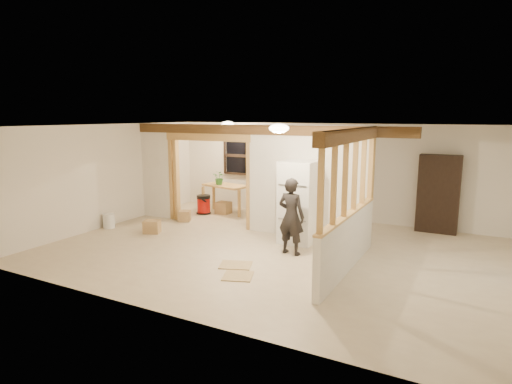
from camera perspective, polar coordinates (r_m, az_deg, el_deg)
The scene contains 28 objects.
floor at distance 8.77m, azimuth 2.52°, elevation -7.84°, with size 9.00×6.50×0.01m, color beige.
ceiling at distance 8.34m, azimuth 2.65°, elevation 8.75°, with size 9.00×6.50×0.01m, color white.
wall_back at distance 11.46m, azimuth 9.56°, elevation 2.75°, with size 9.00×0.01×2.50m, color silver.
wall_front at distance 5.76m, azimuth -11.42°, elevation -4.70°, with size 9.00×0.01×2.50m, color silver.
wall_left at distance 11.13m, azimuth -18.87°, elevation 2.12°, with size 0.01×6.50×2.50m, color silver.
partition_left_stub at distance 11.68m, azimuth -13.07°, elevation 2.77°, with size 0.90×0.12×2.50m, color white.
partition_center at distance 9.48m, azimuth 6.79°, elevation 1.27°, with size 2.80×0.12×2.50m, color white.
doorway_frame at distance 10.70m, azimuth -6.33°, elevation 1.49°, with size 2.46×0.14×2.20m, color tan.
header_beam_back at distance 9.86m, azimuth 0.34°, elevation 8.29°, with size 7.00×0.18×0.22m, color brown.
header_beam_right at distance 7.41m, azimuth 12.65°, elevation 7.40°, with size 0.18×3.30×0.22m, color brown.
pony_wall at distance 7.73m, azimuth 12.10°, elevation -6.65°, with size 0.12×3.20×1.00m, color white.
stud_partition at distance 7.48m, azimuth 12.43°, elevation 1.89°, with size 0.14×3.20×1.32m, color tan.
window_back at distance 12.41m, azimuth -2.02°, elevation 4.84°, with size 1.12×0.10×1.10m, color black.
ceiling_dome_main at distance 7.76m, azimuth 3.09°, elevation 8.49°, with size 0.36×0.36×0.16m, color #FFEABF.
ceiling_dome_util at distance 11.56m, azimuth -3.79°, elevation 9.05°, with size 0.32×0.32×0.14m, color #FFEABF.
hanging_bulb at distance 10.71m, azimuth -3.45°, elevation 7.36°, with size 0.07×0.07×0.07m, color #FFD88C.
refrigerator at distance 9.17m, azimuth 5.72°, elevation -1.35°, with size 0.73×0.70×1.76m, color white.
woman at distance 8.39m, azimuth 4.72°, elevation -3.25°, with size 0.56×0.36×1.53m, color black.
work_table at distance 12.00m, azimuth -4.04°, elevation -0.90°, with size 1.27×0.64×0.80m, color tan.
potted_plant at distance 11.93m, azimuth -4.87°, elevation 1.92°, with size 0.35×0.30×0.39m, color #2C6E2C.
shop_vac at distance 11.96m, azimuth -7.00°, elevation -1.65°, with size 0.41×0.41×0.53m, color #9A0C07.
bookshelf at distance 10.75m, azimuth 23.14°, elevation -0.26°, with size 0.91×0.30×1.82m, color black.
bucket at distance 11.01m, azimuth -19.02°, elevation -3.66°, with size 0.28×0.28×0.35m, color white.
box_util_a at distance 11.97m, azimuth -4.37°, elevation -2.10°, with size 0.38×0.33×0.33m, color #A37E4F.
box_util_b at distance 11.25m, azimuth -9.51°, elevation -3.16°, with size 0.29×0.29×0.27m, color #A37E4F.
box_front at distance 10.29m, azimuth -13.71°, elevation -4.51°, with size 0.36×0.30×0.30m, color #A37E4F.
floor_panel_near at distance 7.44m, azimuth -2.42°, elevation -11.11°, with size 0.49×0.49×0.02m, color tan.
floor_panel_far at distance 7.94m, azimuth -2.73°, elevation -9.70°, with size 0.57×0.46×0.02m, color tan.
Camera 1 is at (3.55, -7.54, 2.71)m, focal length 30.00 mm.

